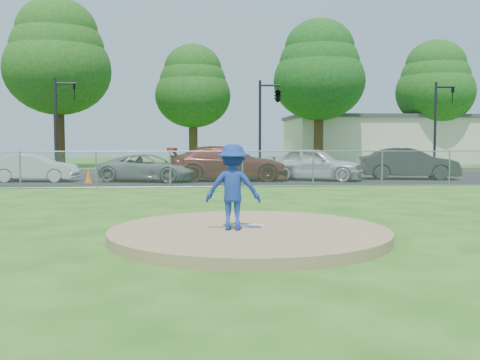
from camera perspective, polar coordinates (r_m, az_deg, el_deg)
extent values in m
plane|color=#235713|center=(20.29, -2.01, -1.25)|extent=(120.00, 120.00, 0.00)
cylinder|color=#91764F|center=(10.38, 0.99, -5.73)|extent=(5.40, 5.40, 0.20)
cube|color=white|center=(10.56, 0.87, -4.91)|extent=(0.60, 0.15, 0.04)
cube|color=gray|center=(22.23, -2.30, 1.15)|extent=(40.00, 0.06, 1.50)
cube|color=black|center=(26.76, -2.77, 0.03)|extent=(50.00, 8.00, 0.01)
cube|color=black|center=(34.24, -3.28, 0.90)|extent=(60.00, 7.00, 0.01)
cube|color=beige|center=(51.12, 14.45, 4.04)|extent=(16.00, 9.00, 4.00)
cube|color=#3F3F42|center=(51.17, 14.50, 6.44)|extent=(16.40, 9.40, 0.30)
cylinder|color=#361F13|center=(42.36, -18.71, 4.59)|extent=(0.78, 0.78, 4.90)
ellipsoid|color=#1A4C14|center=(42.70, -18.85, 11.05)|extent=(7.84, 7.84, 6.66)
ellipsoid|color=#1A4C14|center=(42.89, -18.89, 12.87)|extent=(6.90, 6.90, 5.86)
ellipsoid|color=#1A4C14|center=(43.13, -18.94, 14.67)|extent=(5.96, 5.96, 5.06)
cylinder|color=#3B2A15|center=(44.18, -5.01, 4.08)|extent=(0.72, 0.72, 3.85)
ellipsoid|color=#174713|center=(44.34, -5.04, 8.96)|extent=(6.16, 6.16, 5.24)
ellipsoid|color=#174713|center=(44.45, -5.05, 10.34)|extent=(5.42, 5.42, 4.61)
ellipsoid|color=#174713|center=(44.58, -5.06, 11.72)|extent=(4.68, 4.68, 3.98)
cylinder|color=#362513|center=(43.37, 8.37, 4.51)|extent=(0.76, 0.76, 4.55)
ellipsoid|color=#124714|center=(43.64, 8.43, 10.38)|extent=(7.28, 7.28, 6.19)
ellipsoid|color=#124714|center=(43.80, 8.44, 12.03)|extent=(6.41, 6.41, 5.45)
ellipsoid|color=#124714|center=(44.00, 8.46, 13.68)|extent=(5.53, 5.53, 4.70)
cylinder|color=#382214|center=(49.86, 19.96, 4.04)|extent=(0.74, 0.74, 4.20)
ellipsoid|color=#154A13|center=(50.05, 20.08, 8.76)|extent=(6.72, 6.72, 5.71)
ellipsoid|color=#154A13|center=(50.16, 20.11, 10.10)|extent=(5.91, 5.91, 5.03)
ellipsoid|color=#154A13|center=(50.31, 20.14, 11.43)|extent=(5.11, 5.11, 4.34)
cylinder|color=black|center=(33.15, -19.00, 5.42)|extent=(0.16, 0.16, 5.60)
cylinder|color=black|center=(33.18, -18.08, 9.76)|extent=(1.20, 0.12, 0.12)
imported|color=black|center=(33.03, -17.24, 8.94)|extent=(0.16, 0.20, 1.00)
cylinder|color=black|center=(32.45, 2.14, 5.67)|extent=(0.16, 0.16, 5.60)
cylinder|color=black|center=(32.70, 3.21, 10.04)|extent=(1.20, 0.12, 0.12)
imported|color=black|center=(32.72, 4.05, 9.15)|extent=(0.53, 2.48, 1.00)
cylinder|color=black|center=(35.55, 20.09, 5.28)|extent=(0.16, 0.16, 5.60)
cylinder|color=black|center=(35.96, 21.07, 9.23)|extent=(1.20, 0.12, 0.12)
imported|color=black|center=(36.13, 21.74, 8.39)|extent=(0.16, 0.20, 1.00)
imported|color=navy|center=(10.13, -0.75, -0.77)|extent=(1.14, 0.77, 1.63)
cone|color=orange|center=(25.33, -15.87, 0.40)|extent=(0.33, 0.33, 0.65)
imported|color=silver|center=(27.17, -21.03, 1.21)|extent=(4.04, 1.68, 1.30)
imported|color=gray|center=(25.79, -9.69, 1.28)|extent=(5.06, 3.39, 1.29)
imported|color=maroon|center=(25.94, -1.30, 1.77)|extent=(5.85, 2.53, 1.68)
imported|color=silver|center=(26.49, 7.85, 1.74)|extent=(5.16, 3.73, 1.63)
imported|color=#242326|center=(28.38, 17.55, 1.69)|extent=(5.04, 2.57, 1.59)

